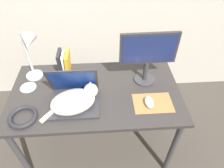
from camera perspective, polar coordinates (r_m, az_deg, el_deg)
desk at (r=1.56m, az=-4.59°, el=-4.12°), size 1.26×0.70×0.73m
laptop at (r=1.41m, az=-10.71°, el=-3.49°), size 0.34×0.28×0.28m
cat at (r=1.37m, az=-10.56°, el=-4.57°), size 0.39×0.29×0.14m
external_monitor at (r=1.45m, az=10.27°, el=8.41°), size 0.41×0.16×0.41m
mousepad at (r=1.44m, az=11.56°, el=-5.32°), size 0.27×0.19×0.00m
computer_mouse at (r=1.42m, az=10.56°, el=-5.10°), size 0.06×0.11×0.04m
book_row at (r=1.63m, az=-13.37°, el=5.75°), size 0.09×0.17×0.20m
desk_lamp at (r=1.55m, az=-22.58°, el=9.09°), size 0.17×0.17×0.41m
cable_coil at (r=1.44m, az=-24.13°, el=-8.55°), size 0.19×0.19×0.03m
cd_disc at (r=1.65m, az=-22.81°, el=-0.90°), size 0.12×0.12×0.00m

